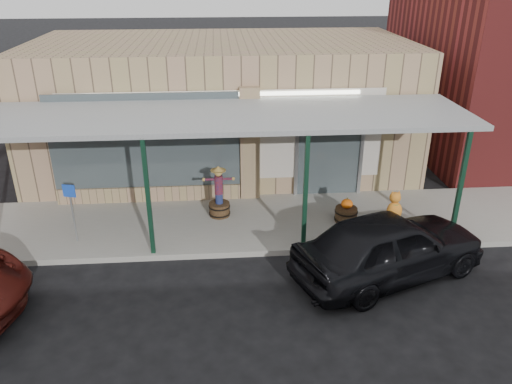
{
  "coord_description": "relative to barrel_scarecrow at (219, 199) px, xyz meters",
  "views": [
    {
      "loc": [
        -0.14,
        -8.2,
        6.44
      ],
      "look_at": [
        0.69,
        2.6,
        1.44
      ],
      "focal_mm": 35.0,
      "sensor_mm": 36.0,
      "label": 1
    }
  ],
  "objects": [
    {
      "name": "handicap_sign",
      "position": [
        -3.54,
        -1.12,
        0.49
      ],
      "size": [
        0.31,
        0.1,
        1.52
      ],
      "rotation": [
        0.0,
        0.0,
        -0.24
      ],
      "color": "gray",
      "rests_on": "sidewalk"
    },
    {
      "name": "parked_sedan",
      "position": [
        3.73,
        -2.94,
        0.13
      ],
      "size": [
        4.82,
        3.32,
        1.65
      ],
      "rotation": [
        0.0,
        0.0,
        1.95
      ],
      "color": "black",
      "rests_on": "ground"
    },
    {
      "name": "barrel_scarecrow",
      "position": [
        0.0,
        0.0,
        0.0
      ],
      "size": [
        0.85,
        0.71,
        1.44
      ],
      "rotation": [
        0.0,
        0.0,
        0.34
      ],
      "color": "#503920",
      "rests_on": "sidewalk"
    },
    {
      "name": "block_buildings_near",
      "position": [
        2.21,
        5.24,
        3.13
      ],
      "size": [
        61.0,
        8.0,
        8.0
      ],
      "color": "maroon",
      "rests_on": "ground"
    },
    {
      "name": "ground",
      "position": [
        0.21,
        -3.96,
        -0.64
      ],
      "size": [
        120.0,
        120.0,
        0.0
      ],
      "primitive_type": "plane",
      "color": "black",
      "rests_on": "ground"
    },
    {
      "name": "storefront",
      "position": [
        0.21,
        4.2,
        1.45
      ],
      "size": [
        12.0,
        6.25,
        4.2
      ],
      "color": "#9B795F",
      "rests_on": "ground"
    },
    {
      "name": "awning",
      "position": [
        0.21,
        -0.4,
        2.37
      ],
      "size": [
        12.0,
        3.0,
        3.04
      ],
      "color": "gray",
      "rests_on": "ground"
    },
    {
      "name": "sidewalk",
      "position": [
        0.21,
        -0.36,
        -0.56
      ],
      "size": [
        40.0,
        3.2,
        0.15
      ],
      "primitive_type": "cube",
      "color": "gray",
      "rests_on": "ground"
    },
    {
      "name": "barrel_pumpkin",
      "position": [
        3.35,
        -0.59,
        -0.24
      ],
      "size": [
        0.64,
        0.64,
        0.69
      ],
      "rotation": [
        0.0,
        0.0,
        0.11
      ],
      "color": "#503920",
      "rests_on": "sidewalk"
    }
  ]
}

